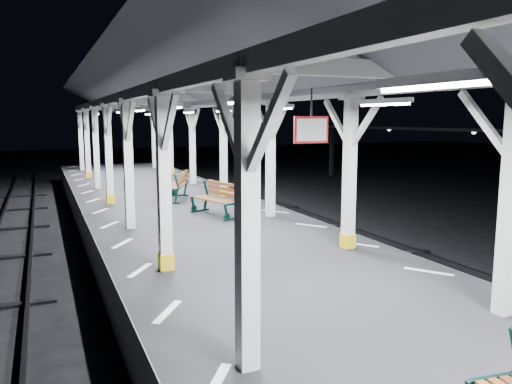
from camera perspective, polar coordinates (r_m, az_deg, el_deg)
ground at (r=8.86m, az=6.44°, el=-17.12°), size 120.00×120.00×0.00m
platform at (r=8.66m, az=6.50°, el=-14.13°), size 6.00×50.00×1.00m
hazard_stripes_left at (r=7.63m, az=-10.08°, el=-13.31°), size 1.00×48.00×0.01m
hazard_stripes_right at (r=9.88m, az=19.12°, el=-8.59°), size 1.00×48.00×0.01m
canopy at (r=8.03m, az=7.06°, el=13.67°), size 5.40×49.00×4.65m
bench_mid at (r=14.62m, az=-4.33°, el=-0.70°), size 1.11×1.88×0.96m
bench_far at (r=17.55m, az=-8.95°, el=0.81°), size 1.38×1.96×1.00m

